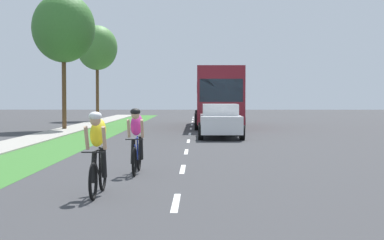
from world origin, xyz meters
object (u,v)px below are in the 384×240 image
Objects in this scene: cyclist_trailing at (136,140)px; bus_maroon at (217,95)px; sedan_white at (220,121)px; cyclist_lead at (98,152)px; street_tree_far at (97,48)px; street_tree_near at (64,28)px.

bus_maroon is at bearing 82.97° from cyclist_trailing.
sedan_white is at bearing 78.43° from cyclist_trailing.
cyclist_lead is 35.08m from street_tree_far.
bus_maroon reaches higher than cyclist_lead.
cyclist_lead is 0.15× the size of bus_maroon.
bus_maroon reaches higher than cyclist_trailing.
bus_maroon is 1.57× the size of street_tree_far.
street_tree_near is at bearing 143.19° from sedan_white.
street_tree_far reaches higher than cyclist_lead.
sedan_white is at bearing -65.09° from street_tree_far.
street_tree_near reaches higher than cyclist_lead.
street_tree_near reaches higher than bus_maroon.
cyclist_trailing is 0.15× the size of bus_maroon.
sedan_white is 0.58× the size of street_tree_far.
street_tree_near is 12.62m from street_tree_far.
bus_maroon is at bearing -45.77° from street_tree_far.
street_tree_far is (-0.32, 12.62, -0.04)m from street_tree_near.
sedan_white is 9.79m from bus_maroon.
cyclist_trailing reaches higher than sedan_white.
bus_maroon is at bearing 82.94° from cyclist_lead.
cyclist_lead is 25.18m from bus_maroon.
bus_maroon is (3.09, 24.97, 1.17)m from cyclist_lead.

